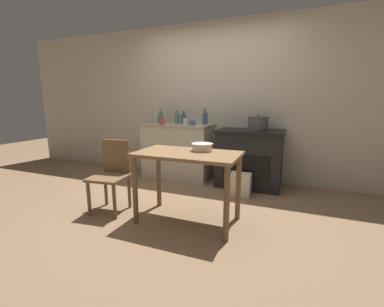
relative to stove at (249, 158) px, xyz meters
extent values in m
plane|color=#896B4C|center=(-0.66, -1.26, -0.44)|extent=(14.00, 14.00, 0.00)
cube|color=beige|center=(-0.66, 0.32, 0.84)|extent=(8.00, 0.07, 2.55)
cube|color=beige|center=(-1.22, 0.02, 0.01)|extent=(1.13, 0.54, 0.89)
cube|color=#A9A08F|center=(-1.22, 0.02, 0.47)|extent=(1.16, 0.57, 0.03)
cube|color=black|center=(0.00, 0.00, -0.02)|extent=(0.94, 0.58, 0.83)
cube|color=black|center=(0.00, 0.00, 0.42)|extent=(0.98, 0.62, 0.04)
cube|color=black|center=(0.00, -0.29, -0.07)|extent=(0.66, 0.01, 0.35)
cube|color=olive|center=(-0.41, -1.45, 0.31)|extent=(1.09, 0.61, 0.03)
cylinder|color=brown|center=(-0.91, -1.71, -0.07)|extent=(0.06, 0.06, 0.73)
cylinder|color=brown|center=(0.09, -1.71, -0.07)|extent=(0.06, 0.06, 0.73)
cylinder|color=brown|center=(-0.91, -1.20, -0.07)|extent=(0.06, 0.06, 0.73)
cylinder|color=brown|center=(0.09, -1.20, -0.07)|extent=(0.06, 0.06, 0.73)
cube|color=brown|center=(-1.36, -1.58, -0.02)|extent=(0.44, 0.44, 0.03)
cube|color=brown|center=(-1.38, -1.39, 0.20)|extent=(0.36, 0.07, 0.40)
cylinder|color=brown|center=(-1.50, -1.76, -0.24)|extent=(0.04, 0.04, 0.41)
cylinder|color=brown|center=(-1.18, -1.72, -0.24)|extent=(0.04, 0.04, 0.41)
cylinder|color=brown|center=(-1.54, -1.43, -0.24)|extent=(0.04, 0.04, 0.41)
cylinder|color=brown|center=(-1.21, -1.39, -0.24)|extent=(0.04, 0.04, 0.41)
cube|color=beige|center=(-0.04, -0.45, -0.28)|extent=(0.29, 0.20, 0.31)
cylinder|color=#4C4C51|center=(0.10, 0.02, 0.53)|extent=(0.29, 0.29, 0.18)
cylinder|color=#4C4C51|center=(0.10, 0.02, 0.63)|extent=(0.30, 0.30, 0.02)
sphere|color=black|center=(0.10, 0.02, 0.65)|extent=(0.02, 0.02, 0.02)
cylinder|color=silver|center=(-0.30, -1.31, 0.37)|extent=(0.21, 0.21, 0.08)
cylinder|color=beige|center=(-0.30, -1.31, 0.41)|extent=(0.23, 0.23, 0.01)
cylinder|color=silver|center=(-1.68, 0.09, 0.58)|extent=(0.07, 0.07, 0.19)
cylinder|color=silver|center=(-1.68, 0.09, 0.71)|extent=(0.03, 0.03, 0.07)
cylinder|color=#3D5675|center=(-0.77, 0.12, 0.57)|extent=(0.08, 0.08, 0.18)
cylinder|color=#3D5675|center=(-0.77, 0.12, 0.70)|extent=(0.03, 0.03, 0.07)
cylinder|color=#517F5B|center=(-1.27, 0.13, 0.57)|extent=(0.08, 0.08, 0.16)
cylinder|color=#517F5B|center=(-1.27, 0.13, 0.68)|extent=(0.03, 0.03, 0.06)
cylinder|color=#517F5B|center=(-1.54, 0.05, 0.57)|extent=(0.08, 0.08, 0.18)
cylinder|color=#517F5B|center=(-1.54, 0.05, 0.70)|extent=(0.03, 0.03, 0.07)
cylinder|color=#3D5675|center=(-1.15, 0.12, 0.56)|extent=(0.08, 0.08, 0.15)
cylinder|color=#3D5675|center=(-1.15, 0.12, 0.67)|extent=(0.03, 0.03, 0.06)
cylinder|color=#B74C42|center=(-1.41, -0.16, 0.53)|extent=(0.08, 0.08, 0.10)
cylinder|color=#4C6B99|center=(-0.89, -0.12, 0.52)|extent=(0.09, 0.09, 0.08)
cylinder|color=silver|center=(-1.03, -0.07, 0.54)|extent=(0.08, 0.08, 0.10)
camera|label=1|loc=(0.62, -3.88, 0.86)|focal=24.00mm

